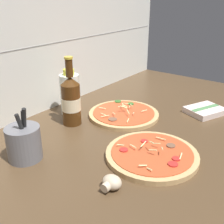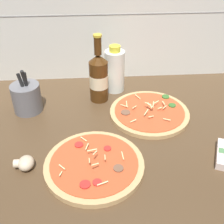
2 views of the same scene
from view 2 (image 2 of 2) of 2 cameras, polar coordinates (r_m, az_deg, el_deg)
name	(u,v)px [view 2 (image 2 of 2)]	position (r cm, az deg, el deg)	size (l,w,h in cm)	color
counter_slab	(126,146)	(90.42, 2.85, -6.86)	(160.00, 90.00, 2.50)	#4C3823
tile_backsplash	(115,14)	(117.16, 0.64, 19.28)	(160.00, 1.13, 60.00)	silver
pizza_near	(94,164)	(81.36, -3.62, -10.60)	(28.51, 28.51, 5.38)	tan
pizza_far	(149,112)	(102.19, 7.59, -0.09)	(28.51, 28.51, 4.67)	tan
beer_bottle	(99,77)	(105.87, -2.73, 7.10)	(7.14, 7.14, 26.00)	#47280F
oil_bottle	(115,70)	(112.97, 0.55, 8.47)	(7.90, 7.90, 18.97)	silver
mushroom_left	(25,163)	(83.92, -17.25, -9.90)	(5.61, 5.35, 3.74)	beige
utensil_crock	(27,98)	(105.73, -16.94, 2.83)	(10.31, 10.31, 16.82)	slate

